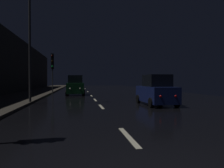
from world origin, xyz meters
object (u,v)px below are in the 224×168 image
Objects in this scene: traffic_light_far_left at (52,64)px; car_approaching_headlights at (75,86)px; streetlamp_overhead at (36,27)px; car_parked_right_near at (156,91)px.

traffic_light_far_left is 1.13× the size of car_approaching_headlights.
streetlamp_overhead reaches higher than traffic_light_far_left.
car_approaching_headlights is at bearing 26.32° from car_parked_right_near.
streetlamp_overhead is 1.88× the size of car_approaching_headlights.
car_parked_right_near is (7.96, -2.02, -4.44)m from streetlamp_overhead.
car_approaching_headlights reaches higher than car_parked_right_near.
streetlamp_overhead reaches higher than car_approaching_headlights.
car_approaching_headlights is at bearing 73.82° from streetlamp_overhead.
streetlamp_overhead is 10.21m from car_approaching_headlights.
car_parked_right_near is (8.18, -13.55, -2.67)m from traffic_light_far_left.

